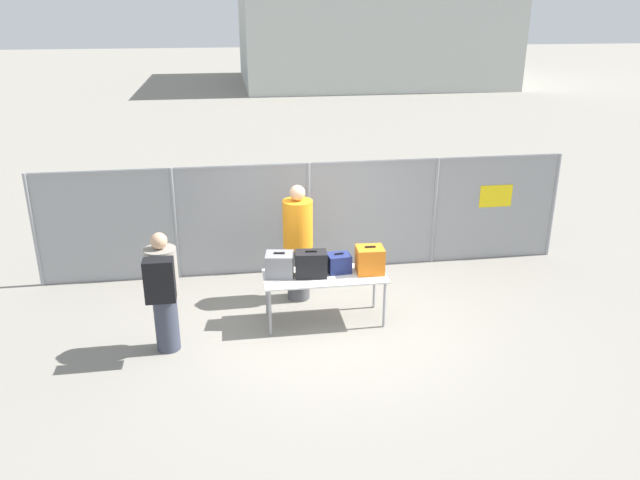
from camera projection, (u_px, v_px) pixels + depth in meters
name	position (u px, v px, depth m)	size (l,w,h in m)	color
ground_plane	(328.00, 324.00, 9.12)	(120.00, 120.00, 0.00)	gray
fence_section	(310.00, 214.00, 10.66)	(9.03, 0.07, 1.92)	gray
inspection_table	(325.00, 279.00, 8.98)	(1.76, 0.74, 0.73)	silver
suitcase_grey	(280.00, 265.00, 8.91)	(0.44, 0.40, 0.36)	slate
suitcase_black	(311.00, 264.00, 8.88)	(0.47, 0.32, 0.40)	black
suitcase_navy	(339.00, 263.00, 9.04)	(0.35, 0.31, 0.29)	navy
suitcase_orange	(370.00, 260.00, 9.00)	(0.40, 0.37, 0.41)	orange
traveler_hooded	(163.00, 289.00, 8.10)	(0.42, 0.64, 1.68)	#383D4C
security_worker_near	(298.00, 241.00, 9.60)	(0.46, 0.46, 1.86)	#4C4C51
utility_trailer	(402.00, 199.00, 13.48)	(4.51, 1.98, 0.72)	silver
distant_hangar	(366.00, 21.00, 35.91)	(14.25, 11.82, 6.77)	#B2B7B2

